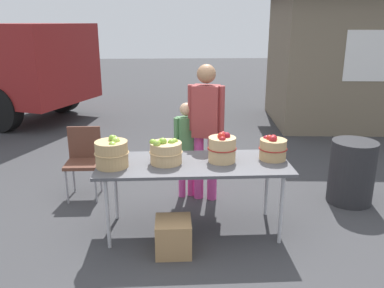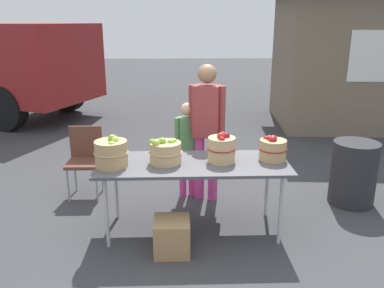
% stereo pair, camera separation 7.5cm
% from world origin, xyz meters
% --- Properties ---
extents(ground_plane, '(40.00, 40.00, 0.00)m').
position_xyz_m(ground_plane, '(0.00, 0.00, 0.00)').
color(ground_plane, '#38383A').
extents(market_table, '(1.90, 0.76, 0.75)m').
position_xyz_m(market_table, '(0.00, 0.00, 0.71)').
color(market_table, '#4C4C51').
rests_on(market_table, ground).
extents(apple_basket_green_0, '(0.33, 0.33, 0.31)m').
position_xyz_m(apple_basket_green_0, '(-0.79, -0.08, 0.89)').
color(apple_basket_green_0, tan).
rests_on(apple_basket_green_0, market_table).
extents(apple_basket_green_1, '(0.33, 0.33, 0.27)m').
position_xyz_m(apple_basket_green_1, '(-0.27, 0.00, 0.87)').
color(apple_basket_green_1, tan).
rests_on(apple_basket_green_1, market_table).
extents(apple_basket_red_0, '(0.29, 0.29, 0.30)m').
position_xyz_m(apple_basket_red_0, '(0.29, 0.02, 0.89)').
color(apple_basket_red_0, tan).
rests_on(apple_basket_red_0, market_table).
extents(apple_basket_red_1, '(0.29, 0.29, 0.26)m').
position_xyz_m(apple_basket_red_1, '(0.81, 0.06, 0.87)').
color(apple_basket_red_1, tan).
rests_on(apple_basket_red_1, market_table).
extents(vendor_adult, '(0.42, 0.29, 1.64)m').
position_xyz_m(vendor_adult, '(0.19, 0.77, 0.96)').
color(vendor_adult, '#CC3F8C').
rests_on(vendor_adult, ground).
extents(child_customer, '(0.30, 0.21, 1.18)m').
position_xyz_m(child_customer, '(-0.04, 0.86, 0.70)').
color(child_customer, '#CC3F8C').
rests_on(child_customer, ground).
extents(food_kiosk, '(3.71, 3.16, 2.74)m').
position_xyz_m(food_kiosk, '(3.50, 4.53, 1.38)').
color(food_kiosk, '#726651').
rests_on(food_kiosk, ground).
extents(folding_chair, '(0.40, 0.40, 0.86)m').
position_xyz_m(folding_chair, '(-1.30, 0.95, 0.51)').
color(folding_chair, brown).
rests_on(folding_chair, ground).
extents(trash_barrel, '(0.52, 0.52, 0.76)m').
position_xyz_m(trash_barrel, '(1.92, 0.59, 0.38)').
color(trash_barrel, '#262628').
rests_on(trash_barrel, ground).
extents(produce_crate, '(0.33, 0.33, 0.33)m').
position_xyz_m(produce_crate, '(-0.21, -0.41, 0.17)').
color(produce_crate, '#A87F51').
rests_on(produce_crate, ground).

